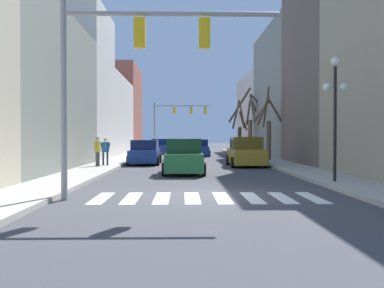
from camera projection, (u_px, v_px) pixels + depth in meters
name	position (u px, v px, depth m)	size (l,w,h in m)	color
ground_plane	(206.00, 195.00, 14.02)	(240.00, 240.00, 0.00)	#424247
sidewalk_left	(30.00, 193.00, 13.90)	(2.18, 90.00, 0.15)	#ADA89E
sidewalk_right	(379.00, 192.00, 14.14)	(2.18, 90.00, 0.15)	#ADA89E
building_row_left	(71.00, 95.00, 35.55)	(6.00, 57.16, 13.42)	#BCB299
building_row_right	(321.00, 86.00, 33.21)	(6.00, 52.29, 13.98)	tan
crosswalk_stripes	(207.00, 198.00, 13.38)	(6.75, 2.60, 0.01)	white
traffic_signal_near	(128.00, 55.00, 12.86)	(6.29, 0.28, 5.76)	gray
traffic_signal_far	(176.00, 115.00, 54.12)	(6.93, 0.28, 6.00)	gray
street_lamp_right_corner	(335.00, 94.00, 16.82)	(0.95, 0.36, 4.68)	black
car_parked_right_mid	(198.00, 148.00, 42.23)	(2.11, 4.28, 1.59)	navy
car_parked_left_near	(182.00, 150.00, 36.45)	(2.08, 4.72, 1.62)	gray
car_parked_right_far	(184.00, 157.00, 22.21)	(2.04, 4.65, 1.73)	#236B38
car_at_intersection	(145.00, 153.00, 29.84)	(2.06, 4.74, 1.62)	navy
car_parked_left_far	(246.00, 153.00, 27.74)	(2.16, 4.59, 1.82)	#A38423
car_driving_away_lane	(160.00, 147.00, 48.50)	(2.18, 4.33, 1.60)	navy
pedestrian_on_right_sidewalk	(105.00, 149.00, 26.42)	(0.68, 0.33, 1.63)	#282D47
pedestrian_near_right_corner	(98.00, 148.00, 25.67)	(0.30, 0.73, 1.71)	#4C4C51
street_tree_left_mid	(251.00, 121.00, 43.92)	(4.88, 3.03, 6.52)	brown
street_tree_right_near	(267.00, 127.00, 32.89)	(2.14, 1.66, 5.37)	brown
street_tree_left_far	(240.00, 129.00, 45.72)	(1.53, 3.46, 5.49)	#473828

